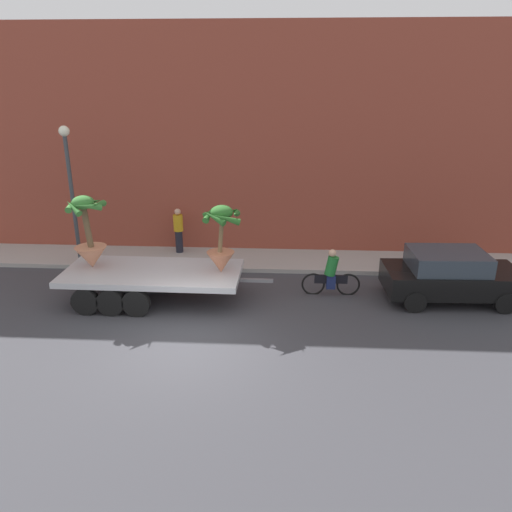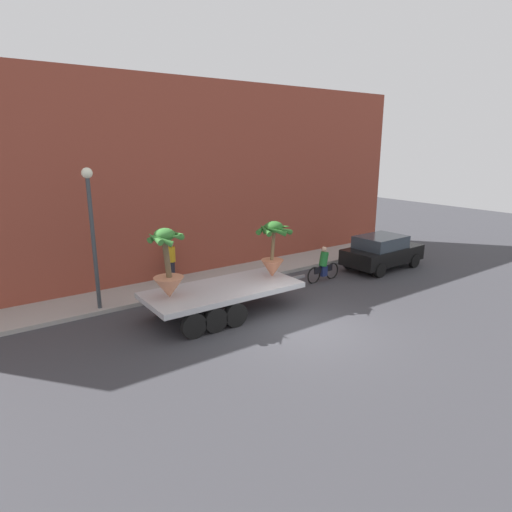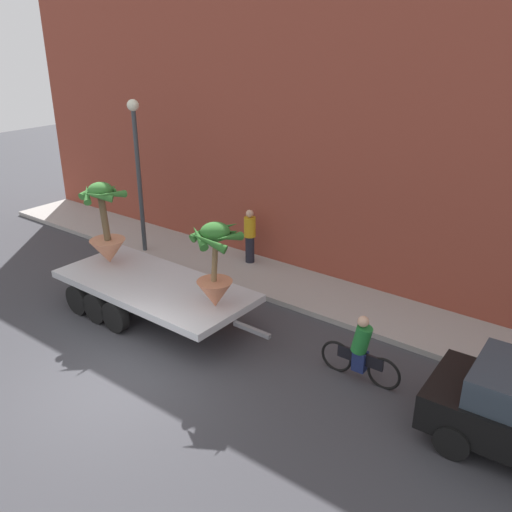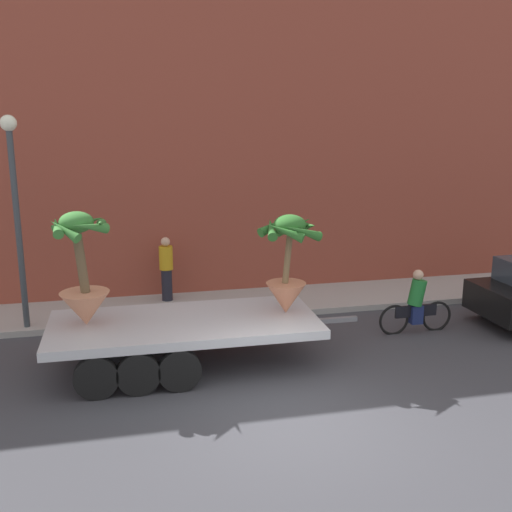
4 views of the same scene
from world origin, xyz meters
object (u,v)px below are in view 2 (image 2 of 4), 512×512
object	(u,v)px
flatbed_trailer	(217,295)
pedestrian_near_gate	(171,261)
potted_palm_rear	(273,250)
potted_palm_middle	(168,268)
cyclist	(324,266)
street_lamp	(92,221)
parked_car	(382,251)

from	to	relation	value
flatbed_trailer	pedestrian_near_gate	world-z (taller)	pedestrian_near_gate
flatbed_trailer	potted_palm_rear	distance (m)	2.68
potted_palm_middle	pedestrian_near_gate	bearing A→B (deg)	64.12
potted_palm_middle	cyclist	distance (m)	7.51
street_lamp	pedestrian_near_gate	bearing A→B (deg)	21.27
flatbed_trailer	potted_palm_middle	distance (m)	2.05
cyclist	pedestrian_near_gate	bearing A→B (deg)	149.06
pedestrian_near_gate	potted_palm_middle	bearing A→B (deg)	-115.88
parked_car	street_lamp	bearing A→B (deg)	170.05
flatbed_trailer	street_lamp	bearing A→B (deg)	139.31
potted_palm_rear	pedestrian_near_gate	distance (m)	4.69
flatbed_trailer	street_lamp	size ratio (longest dim) A/B	1.32
pedestrian_near_gate	street_lamp	xyz separation A→B (m)	(-3.37, -1.31, 2.19)
potted_palm_rear	cyclist	world-z (taller)	potted_palm_rear
potted_palm_rear	potted_palm_middle	xyz separation A→B (m)	(-4.04, 0.17, -0.05)
flatbed_trailer	potted_palm_middle	world-z (taller)	potted_palm_middle
potted_palm_middle	parked_car	distance (m)	11.02
parked_car	pedestrian_near_gate	size ratio (longest dim) A/B	2.39
potted_palm_rear	street_lamp	bearing A→B (deg)	153.64
flatbed_trailer	pedestrian_near_gate	bearing A→B (deg)	86.91
potted_palm_middle	street_lamp	bearing A→B (deg)	120.12
flatbed_trailer	parked_car	world-z (taller)	parked_car
flatbed_trailer	potted_palm_middle	size ratio (longest dim) A/B	2.83
potted_palm_middle	parked_car	size ratio (longest dim) A/B	0.55
parked_car	flatbed_trailer	bearing A→B (deg)	-176.75
potted_palm_middle	street_lamp	distance (m)	3.24
pedestrian_near_gate	flatbed_trailer	bearing A→B (deg)	-93.09
potted_palm_rear	street_lamp	xyz separation A→B (m)	(-5.53, 2.74, 1.24)
cyclist	parked_car	size ratio (longest dim) A/B	0.45
street_lamp	flatbed_trailer	bearing A→B (deg)	-40.69
potted_palm_middle	parked_car	world-z (taller)	potted_palm_middle
potted_palm_rear	potted_palm_middle	bearing A→B (deg)	177.54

